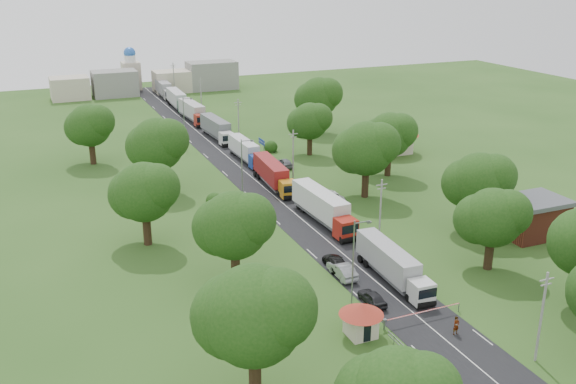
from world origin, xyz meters
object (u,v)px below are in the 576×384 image
boom_barrier (411,315)px  guard_booth (361,316)px  car_lane_mid (342,270)px  info_sign (262,145)px  pedestrian_near (456,326)px  truck_0 (392,264)px  car_lane_front (372,298)px

boom_barrier → guard_booth: (-5.84, -0.00, 1.27)m
boom_barrier → guard_booth: 5.98m
boom_barrier → car_lane_mid: bearing=97.8°
info_sign → car_lane_mid: info_sign is taller
guard_booth → info_sign: (12.40, 60.00, 0.84)m
boom_barrier → pedestrian_near: (2.86, -3.50, 0.07)m
pedestrian_near → info_sign: bearing=80.9°
pedestrian_near → car_lane_mid: bearing=100.5°
guard_booth → car_lane_mid: bearing=70.6°
info_sign → pedestrian_near: (-3.70, -63.50, -2.04)m
truck_0 → pedestrian_near: truck_0 is taller
guard_booth → truck_0: size_ratio=0.31×
truck_0 → car_lane_front: truck_0 is taller
boom_barrier → pedestrian_near: 4.52m
car_lane_front → car_lane_mid: car_lane_mid is taller
truck_0 → guard_booth: bearing=-135.1°
guard_booth → car_lane_mid: (4.20, 11.93, -1.33)m
guard_booth → car_lane_front: (4.20, 5.00, -1.44)m
info_sign → car_lane_mid: (-8.20, -48.07, -2.17)m
guard_booth → truck_0: 12.65m
guard_booth → truck_0: bearing=44.9°
info_sign → car_lane_mid: size_ratio=0.81×
guard_booth → car_lane_front: size_ratio=1.04×
guard_booth → car_lane_front: 6.69m
boom_barrier → truck_0: size_ratio=0.66×
pedestrian_near → truck_0: bearing=83.1°
guard_booth → truck_0: truck_0 is taller
boom_barrier → truck_0: (3.11, 8.94, 1.17)m
info_sign → car_lane_mid: 48.82m
info_sign → car_lane_front: (-8.20, -55.00, -2.28)m
boom_barrier → car_lane_mid: 12.04m
info_sign → pedestrian_near: info_sign is taller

